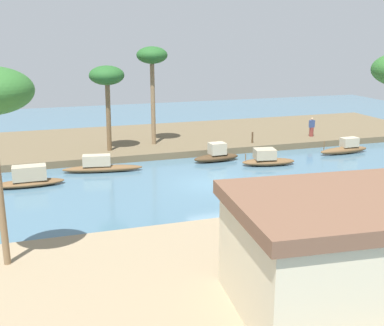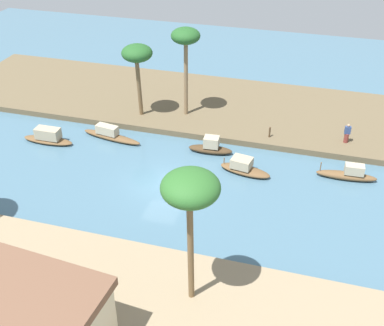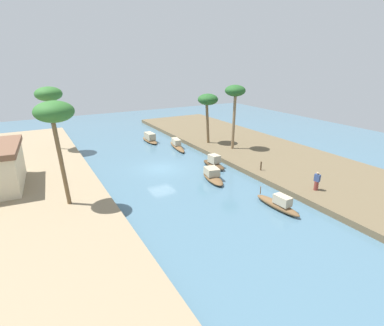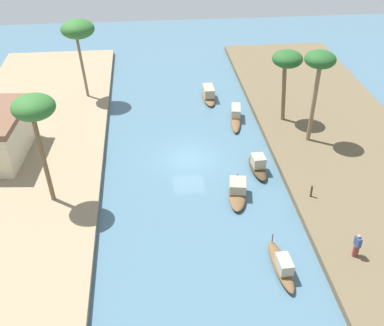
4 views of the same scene
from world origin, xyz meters
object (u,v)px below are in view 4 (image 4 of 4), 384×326
sampan_foreground (208,94)px  palm_tree_left_near (320,64)px  palm_tree_right_tall (34,110)px  palm_tree_right_short (78,30)px  mooring_post (311,191)px  sampan_open_hull (236,116)px  person_on_near_bank (357,246)px  palm_tree_left_far (287,61)px  sampan_near_left_bank (237,192)px  sampan_with_tall_canopy (282,266)px  sampan_upstream_small (258,166)px

sampan_foreground → palm_tree_left_near: 13.45m
sampan_foreground → palm_tree_right_tall: size_ratio=0.55×
palm_tree_right_tall → palm_tree_right_short: size_ratio=1.05×
mooring_post → sampan_open_hull: bearing=13.5°
sampan_open_hull → person_on_near_bank: size_ratio=3.36×
mooring_post → palm_tree_right_tall: 18.78m
palm_tree_left_far → palm_tree_right_short: bearing=69.5°
mooring_post → palm_tree_right_tall: bearing=85.3°
sampan_open_hull → mooring_post: (-12.43, -2.99, 0.53)m
sampan_near_left_bank → sampan_foreground: bearing=9.9°
sampan_foreground → palm_tree_left_far: (-5.74, -5.67, 5.37)m
sampan_foreground → sampan_with_tall_canopy: (-23.15, -1.26, -0.07)m
sampan_near_left_bank → palm_tree_right_short: (16.62, 11.73, 6.49)m
sampan_with_tall_canopy → palm_tree_right_short: palm_tree_right_short is taller
sampan_open_hull → palm_tree_right_tall: size_ratio=0.70×
sampan_upstream_small → sampan_near_left_bank: size_ratio=0.89×
sampan_with_tall_canopy → mooring_post: (6.17, -3.61, 0.52)m
sampan_foreground → sampan_near_left_bank: bearing=179.4°
sampan_foreground → palm_tree_right_tall: palm_tree_right_tall is taller
mooring_post → palm_tree_left_far: bearing=-4.1°
sampan_foreground → palm_tree_left_near: size_ratio=0.56×
sampan_open_hull → mooring_post: size_ratio=6.13×
sampan_near_left_bank → palm_tree_right_tall: 14.46m
palm_tree_left_far → palm_tree_right_tall: 20.90m
sampan_with_tall_canopy → sampan_near_left_bank: size_ratio=1.09×
sampan_upstream_small → palm_tree_right_short: bearing=41.9°
sampan_upstream_small → mooring_post: mooring_post is taller
sampan_upstream_small → person_on_near_bank: (-9.98, -3.62, 0.73)m
sampan_upstream_small → palm_tree_left_far: (7.12, -3.59, 5.38)m
person_on_near_bank → palm_tree_left_near: size_ratio=0.21×
person_on_near_bank → palm_tree_left_far: (17.11, 0.03, 4.64)m
sampan_near_left_bank → person_on_near_bank: 9.05m
palm_tree_right_tall → palm_tree_right_short: palm_tree_right_tall is taller
sampan_upstream_small → palm_tree_right_tall: palm_tree_right_tall is taller
sampan_near_left_bank → palm_tree_right_tall: (0.34, 12.75, 6.81)m
person_on_near_bank → palm_tree_left_far: size_ratio=0.25×
sampan_open_hull → sampan_near_left_bank: 11.47m
sampan_open_hull → sampan_foreground: 4.92m
sampan_upstream_small → palm_tree_right_short: 20.44m
sampan_open_hull → person_on_near_bank: bearing=-159.0°
sampan_upstream_small → palm_tree_right_short: palm_tree_right_short is taller
mooring_post → palm_tree_right_short: (17.73, 16.60, 5.99)m
person_on_near_bank → palm_tree_left_far: palm_tree_left_far is taller
palm_tree_left_near → palm_tree_right_tall: palm_tree_right_tall is taller
sampan_open_hull → sampan_with_tall_canopy: bearing=-172.6°
sampan_open_hull → sampan_near_left_bank: bearing=179.8°
mooring_post → palm_tree_left_far: 12.29m
mooring_post → palm_tree_left_near: palm_tree_left_near is taller
sampan_open_hull → palm_tree_left_near: size_ratio=0.71×
sampan_foreground → palm_tree_left_far: bearing=-136.0°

